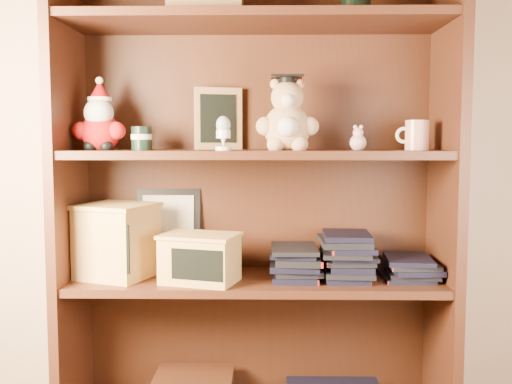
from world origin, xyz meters
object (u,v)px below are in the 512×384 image
(treats_box, at_px, (117,240))
(teacher_mug, at_px, (416,135))
(bookcase, at_px, (255,203))
(grad_teddy_bear, at_px, (287,121))

(treats_box, bearing_deg, teacher_mug, 0.06)
(bookcase, xyz_separation_m, grad_teddy_bear, (0.10, -0.06, 0.26))
(grad_teddy_bear, height_order, teacher_mug, grad_teddy_bear)
(teacher_mug, relative_size, treats_box, 0.38)
(grad_teddy_bear, relative_size, treats_box, 0.86)
(grad_teddy_bear, xyz_separation_m, teacher_mug, (0.40, 0.01, -0.04))
(grad_teddy_bear, bearing_deg, teacher_mug, 1.02)
(teacher_mug, height_order, treats_box, teacher_mug)
(bookcase, xyz_separation_m, teacher_mug, (0.49, -0.05, 0.22))
(bookcase, height_order, treats_box, bookcase)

